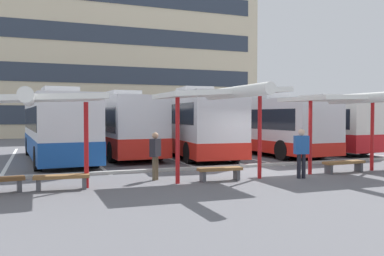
# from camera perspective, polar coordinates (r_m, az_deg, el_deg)

# --- Properties ---
(ground_plane) EXTENTS (160.00, 160.00, 0.00)m
(ground_plane) POSITION_cam_1_polar(r_m,az_deg,el_deg) (16.14, 9.99, -6.13)
(ground_plane) COLOR slate
(terminal_building) EXTENTS (31.97, 11.93, 23.24)m
(terminal_building) POSITION_cam_1_polar(r_m,az_deg,el_deg) (49.05, -11.24, 11.22)
(terminal_building) COLOR beige
(terminal_building) RESTS_ON ground
(coach_bus_0) EXTENTS (3.13, 10.32, 3.47)m
(coach_bus_0) POSITION_cam_1_polar(r_m,az_deg,el_deg) (20.77, -18.43, -0.04)
(coach_bus_0) COLOR silver
(coach_bus_0) RESTS_ON ground
(coach_bus_1) EXTENTS (2.93, 11.08, 3.49)m
(coach_bus_1) POSITION_cam_1_polar(r_m,az_deg,el_deg) (23.17, -10.46, 0.22)
(coach_bus_1) COLOR silver
(coach_bus_1) RESTS_ON ground
(coach_bus_2) EXTENTS (3.50, 12.35, 3.70)m
(coach_bus_2) POSITION_cam_1_polar(r_m,az_deg,el_deg) (23.17, -0.77, 0.58)
(coach_bus_2) COLOR silver
(coach_bus_2) RESTS_ON ground
(coach_bus_3) EXTENTS (3.22, 12.61, 3.44)m
(coach_bus_3) POSITION_cam_1_polar(r_m,az_deg,el_deg) (24.89, 8.49, 0.36)
(coach_bus_3) COLOR silver
(coach_bus_3) RESTS_ON ground
(coach_bus_4) EXTENTS (3.17, 10.82, 3.45)m
(coach_bus_4) POSITION_cam_1_polar(r_m,az_deg,el_deg) (26.68, 15.47, 0.34)
(coach_bus_4) COLOR silver
(coach_bus_4) RESTS_ON ground
(lane_stripe_0) EXTENTS (0.16, 14.00, 0.01)m
(lane_stripe_0) POSITION_cam_1_polar(r_m,az_deg,el_deg) (22.23, -24.11, -4.07)
(lane_stripe_0) COLOR white
(lane_stripe_0) RESTS_ON ground
(lane_stripe_1) EXTENTS (0.16, 14.00, 0.01)m
(lane_stripe_1) POSITION_cam_1_polar(r_m,az_deg,el_deg) (22.34, -14.35, -3.94)
(lane_stripe_1) COLOR white
(lane_stripe_1) RESTS_ON ground
(lane_stripe_2) EXTENTS (0.16, 14.00, 0.01)m
(lane_stripe_2) POSITION_cam_1_polar(r_m,az_deg,el_deg) (23.08, -4.96, -3.70)
(lane_stripe_2) COLOR white
(lane_stripe_2) RESTS_ON ground
(lane_stripe_3) EXTENTS (0.16, 14.00, 0.01)m
(lane_stripe_3) POSITION_cam_1_polar(r_m,az_deg,el_deg) (24.40, 3.62, -3.40)
(lane_stripe_3) COLOR white
(lane_stripe_3) RESTS_ON ground
(lane_stripe_4) EXTENTS (0.16, 14.00, 0.01)m
(lane_stripe_4) POSITION_cam_1_polar(r_m,az_deg,el_deg) (26.20, 11.18, -3.08)
(lane_stripe_4) COLOR white
(lane_stripe_4) RESTS_ON ground
(lane_stripe_5) EXTENTS (0.16, 14.00, 0.01)m
(lane_stripe_5) POSITION_cam_1_polar(r_m,az_deg,el_deg) (28.39, 17.66, -2.75)
(lane_stripe_5) COLOR white
(lane_stripe_5) RESTS_ON ground
(waiting_shelter_0) EXTENTS (4.26, 4.45, 2.86)m
(waiting_shelter_0) POSITION_cam_1_polar(r_m,az_deg,el_deg) (12.44, -22.03, 3.57)
(waiting_shelter_0) COLOR red
(waiting_shelter_0) RESTS_ON ground
(bench_1) EXTENTS (1.62, 0.54, 0.45)m
(bench_1) POSITION_cam_1_polar(r_m,az_deg,el_deg) (12.74, -17.81, -6.80)
(bench_1) COLOR brown
(bench_1) RESTS_ON ground
(waiting_shelter_1) EXTENTS (4.05, 4.43, 3.16)m
(waiting_shelter_1) POSITION_cam_1_polar(r_m,az_deg,el_deg) (13.49, 4.47, 4.62)
(waiting_shelter_1) COLOR red
(waiting_shelter_1) RESTS_ON ground
(bench_2) EXTENTS (1.55, 0.50, 0.45)m
(bench_2) POSITION_cam_1_polar(r_m,az_deg,el_deg) (13.86, 3.94, -6.04)
(bench_2) COLOR brown
(bench_2) RESTS_ON ground
(waiting_shelter_2) EXTENTS (4.00, 4.80, 3.02)m
(waiting_shelter_2) POSITION_cam_1_polar(r_m,az_deg,el_deg) (16.59, 21.01, 3.69)
(waiting_shelter_2) COLOR red
(waiting_shelter_2) RESTS_ON ground
(bench_3) EXTENTS (1.86, 0.53, 0.45)m
(bench_3) POSITION_cam_1_polar(r_m,az_deg,el_deg) (16.80, 20.55, -4.74)
(bench_3) COLOR brown
(bench_3) RESTS_ON ground
(platform_kerb) EXTENTS (44.00, 0.24, 0.12)m
(platform_kerb) POSITION_cam_1_polar(r_m,az_deg,el_deg) (17.51, 7.26, -5.29)
(platform_kerb) COLOR #ADADA8
(platform_kerb) RESTS_ON ground
(waiting_passenger_0) EXTENTS (0.48, 0.50, 1.64)m
(waiting_passenger_0) POSITION_cam_1_polar(r_m,az_deg,el_deg) (13.96, -5.17, -3.46)
(waiting_passenger_0) COLOR brown
(waiting_passenger_0) RESTS_ON ground
(waiting_passenger_1) EXTENTS (0.54, 0.32, 1.74)m
(waiting_passenger_1) POSITION_cam_1_polar(r_m,az_deg,el_deg) (14.77, 15.10, -2.95)
(waiting_passenger_1) COLOR black
(waiting_passenger_1) RESTS_ON ground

